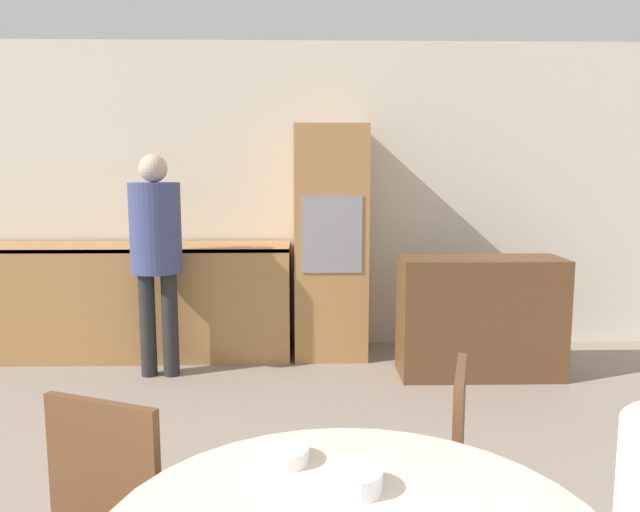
# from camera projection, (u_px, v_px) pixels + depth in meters

# --- Properties ---
(wall_back) EXTENTS (7.15, 0.05, 2.60)m
(wall_back) POSITION_uv_depth(u_px,v_px,m) (312.00, 197.00, 5.39)
(wall_back) COLOR silver
(wall_back) RESTS_ON ground_plane
(kitchen_counter) EXTENTS (2.54, 0.60, 0.93)m
(kitchen_counter) POSITION_uv_depth(u_px,v_px,m) (136.00, 299.00, 5.13)
(kitchen_counter) COLOR #AD7A47
(kitchen_counter) RESTS_ON ground_plane
(oven_unit) EXTENTS (0.58, 0.59, 1.88)m
(oven_unit) POSITION_uv_depth(u_px,v_px,m) (330.00, 242.00, 5.11)
(oven_unit) COLOR #AD7A47
(oven_unit) RESTS_ON ground_plane
(sideboard) EXTENTS (1.19, 0.45, 0.89)m
(sideboard) POSITION_uv_depth(u_px,v_px,m) (480.00, 317.00, 4.64)
(sideboard) COLOR brown
(sideboard) RESTS_ON ground_plane
(chair_far_right) EXTENTS (0.49, 0.49, 0.89)m
(chair_far_right) POSITION_uv_depth(u_px,v_px,m) (428.00, 479.00, 2.11)
(chair_far_right) COLOR brown
(chair_far_right) RESTS_ON ground_plane
(person_standing) EXTENTS (0.37, 0.37, 1.64)m
(person_standing) POSITION_uv_depth(u_px,v_px,m) (156.00, 242.00, 4.55)
(person_standing) COLOR #262628
(person_standing) RESTS_ON ground_plane
(bowl_centre) EXTENTS (0.14, 0.14, 0.05)m
(bowl_centre) POSITION_uv_depth(u_px,v_px,m) (353.00, 480.00, 1.49)
(bowl_centre) COLOR silver
(bowl_centre) RESTS_ON dining_table
(bowl_far) EXTENTS (0.14, 0.14, 0.04)m
(bowl_far) POSITION_uv_depth(u_px,v_px,m) (283.00, 454.00, 1.64)
(bowl_far) COLOR white
(bowl_far) RESTS_ON dining_table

